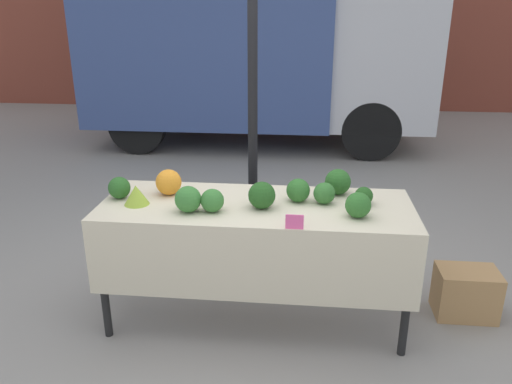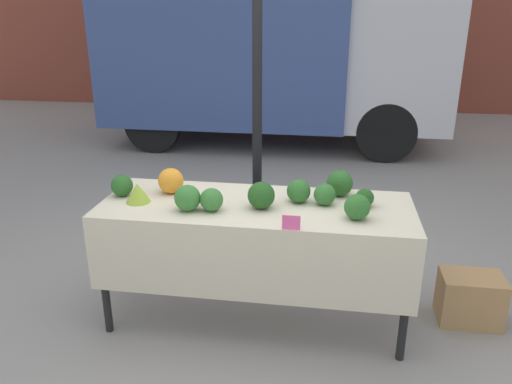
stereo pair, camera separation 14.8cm
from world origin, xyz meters
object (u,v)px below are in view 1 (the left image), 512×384
Objects in this scene: parked_truck at (246,45)px; price_sign at (295,222)px; produce_crate at (466,293)px; orange_cauliflower at (169,182)px.

parked_truck is 5.15m from price_sign.
orange_cauliflower is at bearing -178.40° from produce_crate.
price_sign is at bearing -29.19° from orange_cauliflower.
price_sign is 0.25× the size of produce_crate.
parked_truck is 48.70× the size of price_sign.
orange_cauliflower reaches higher than produce_crate.
parked_truck is at bearing 99.84° from price_sign.
orange_cauliflower is 0.42× the size of produce_crate.
produce_crate is (2.00, 0.06, -0.74)m from orange_cauliflower.
orange_cauliflower reaches higher than price_sign.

